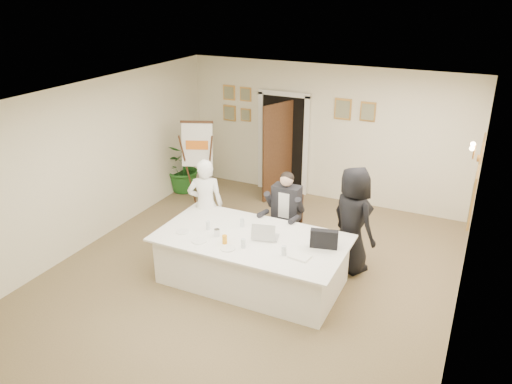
{
  "coord_description": "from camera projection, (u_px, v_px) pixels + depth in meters",
  "views": [
    {
      "loc": [
        3.0,
        -6.01,
        4.27
      ],
      "look_at": [
        -0.17,
        0.6,
        1.17
      ],
      "focal_mm": 35.0,
      "sensor_mm": 36.0,
      "label": 1
    }
  ],
  "objects": [
    {
      "name": "standing_man",
      "position": [
        206.0,
        205.0,
        8.37
      ],
      "size": [
        0.7,
        0.61,
        1.62
      ],
      "primitive_type": "imported",
      "rotation": [
        0.0,
        0.0,
        3.61
      ],
      "color": "white",
      "rests_on": "floor"
    },
    {
      "name": "pictures_back_wall",
      "position": [
        289.0,
        108.0,
        10.33
      ],
      "size": [
        3.4,
        0.06,
        0.8
      ],
      "primitive_type": null,
      "color": "#C89144",
      "rests_on": "wall_back"
    },
    {
      "name": "wall_right",
      "position": [
        468.0,
        236.0,
        6.11
      ],
      "size": [
        0.1,
        7.0,
        2.8
      ],
      "primitive_type": "cube",
      "color": "white",
      "rests_on": "floor"
    },
    {
      "name": "oj_glass",
      "position": [
        225.0,
        239.0,
        7.19
      ],
      "size": [
        0.07,
        0.07,
        0.13
      ],
      "primitive_type": "cylinder",
      "rotation": [
        0.0,
        0.0,
        0.02
      ],
      "color": "orange",
      "rests_on": "conference_table"
    },
    {
      "name": "wall_front",
      "position": [
        73.0,
        334.0,
        4.4
      ],
      "size": [
        6.0,
        0.1,
        2.8
      ],
      "primitive_type": "cube",
      "color": "white",
      "rests_on": "floor"
    },
    {
      "name": "seated_man",
      "position": [
        285.0,
        213.0,
        8.27
      ],
      "size": [
        0.64,
        0.68,
        1.46
      ],
      "primitive_type": null,
      "rotation": [
        0.0,
        0.0,
        -0.02
      ],
      "color": "black",
      "rests_on": "floor"
    },
    {
      "name": "pictures_right_wall",
      "position": [
        477.0,
        177.0,
        6.98
      ],
      "size": [
        0.06,
        2.2,
        0.8
      ],
      "primitive_type": null,
      "color": "#C89144",
      "rests_on": "wall_right"
    },
    {
      "name": "glass_c",
      "position": [
        284.0,
        251.0,
        6.88
      ],
      "size": [
        0.08,
        0.08,
        0.14
      ],
      "primitive_type": "cylinder",
      "rotation": [
        0.0,
        0.0,
        0.19
      ],
      "color": "silver",
      "rests_on": "conference_table"
    },
    {
      "name": "laptop_bag",
      "position": [
        324.0,
        239.0,
        7.05
      ],
      "size": [
        0.4,
        0.19,
        0.27
      ],
      "primitive_type": "cube",
      "rotation": [
        0.0,
        0.0,
        0.23
      ],
      "color": "black",
      "rests_on": "conference_table"
    },
    {
      "name": "wall_left",
      "position": [
        92.0,
        164.0,
        8.5
      ],
      "size": [
        0.1,
        7.0,
        2.8
      ],
      "primitive_type": "cube",
      "color": "white",
      "rests_on": "floor"
    },
    {
      "name": "wall_sconce",
      "position": [
        476.0,
        152.0,
        6.87
      ],
      "size": [
        0.2,
        0.3,
        0.24
      ],
      "primitive_type": null,
      "color": "#B5793A",
      "rests_on": "wall_right"
    },
    {
      "name": "standing_woman",
      "position": [
        353.0,
        220.0,
        7.72
      ],
      "size": [
        1.01,
        0.93,
        1.73
      ],
      "primitive_type": "imported",
      "rotation": [
        0.0,
        0.0,
        2.55
      ],
      "color": "black",
      "rests_on": "floor"
    },
    {
      "name": "paper_stack",
      "position": [
        300.0,
        257.0,
        6.84
      ],
      "size": [
        0.31,
        0.24,
        0.03
      ],
      "primitive_type": "cube",
      "rotation": [
        0.0,
        0.0,
        -0.14
      ],
      "color": "white",
      "rests_on": "conference_table"
    },
    {
      "name": "potted_palm",
      "position": [
        185.0,
        167.0,
        10.82
      ],
      "size": [
        1.05,
        0.92,
        1.11
      ],
      "primitive_type": "imported",
      "rotation": [
        0.0,
        0.0,
        -0.05
      ],
      "color": "#205C1E",
      "rests_on": "floor"
    },
    {
      "name": "glass_b",
      "position": [
        243.0,
        243.0,
        7.07
      ],
      "size": [
        0.07,
        0.07,
        0.14
      ],
      "primitive_type": "cylinder",
      "rotation": [
        0.0,
        0.0,
        -0.01
      ],
      "color": "silver",
      "rests_on": "conference_table"
    },
    {
      "name": "floor",
      "position": [
        249.0,
        276.0,
        7.85
      ],
      "size": [
        7.0,
        7.0,
        0.0
      ],
      "primitive_type": "plane",
      "color": "brown",
      "rests_on": "ground"
    },
    {
      "name": "laptop",
      "position": [
        267.0,
        229.0,
        7.33
      ],
      "size": [
        0.43,
        0.44,
        0.28
      ],
      "primitive_type": null,
      "rotation": [
        0.0,
        0.0,
        0.24
      ],
      "color": "#B7BABC",
      "rests_on": "conference_table"
    },
    {
      "name": "conference_table",
      "position": [
        252.0,
        259.0,
        7.54
      ],
      "size": [
        2.82,
        1.5,
        0.78
      ],
      "color": "white",
      "rests_on": "floor"
    },
    {
      "name": "doorway",
      "position": [
        281.0,
        147.0,
        10.55
      ],
      "size": [
        1.14,
        0.86,
        2.2
      ],
      "color": "black",
      "rests_on": "floor"
    },
    {
      "name": "steel_jug",
      "position": [
        217.0,
        233.0,
        7.41
      ],
      "size": [
        0.09,
        0.09,
        0.11
      ],
      "primitive_type": "cylinder",
      "rotation": [
        0.0,
        0.0,
        -0.03
      ],
      "color": "silver",
      "rests_on": "conference_table"
    },
    {
      "name": "glass_d",
      "position": [
        242.0,
        223.0,
        7.68
      ],
      "size": [
        0.07,
        0.07,
        0.14
      ],
      "primitive_type": "cylinder",
      "rotation": [
        0.0,
        0.0,
        0.03
      ],
      "color": "silver",
      "rests_on": "conference_table"
    },
    {
      "name": "plate_mid",
      "position": [
        199.0,
        241.0,
        7.28
      ],
      "size": [
        0.23,
        0.23,
        0.01
      ],
      "primitive_type": "cylinder",
      "rotation": [
        0.0,
        0.0,
        -0.02
      ],
      "color": "white",
      "rests_on": "conference_table"
    },
    {
      "name": "wall_back",
      "position": [
        325.0,
        134.0,
        10.21
      ],
      "size": [
        6.0,
        0.1,
        2.8
      ],
      "primitive_type": "cube",
      "color": "white",
      "rests_on": "floor"
    },
    {
      "name": "ceiling",
      "position": [
        248.0,
        99.0,
        6.76
      ],
      "size": [
        6.0,
        7.0,
        0.02
      ],
      "primitive_type": "cube",
      "color": "white",
      "rests_on": "wall_back"
    },
    {
      "name": "glass_a",
      "position": [
        208.0,
        225.0,
        7.6
      ],
      "size": [
        0.08,
        0.08,
        0.14
      ],
      "primitive_type": "cylinder",
      "rotation": [
        0.0,
        0.0,
        0.31
      ],
      "color": "silver",
      "rests_on": "conference_table"
    },
    {
      "name": "plate_near",
      "position": [
        228.0,
        248.0,
        7.07
      ],
      "size": [
        0.22,
        0.22,
        0.01
      ],
      "primitive_type": "cylinder",
      "rotation": [
        0.0,
        0.0,
        0.01
      ],
      "color": "white",
      "rests_on": "conference_table"
    },
    {
      "name": "plate_left",
      "position": [
        183.0,
        232.0,
        7.54
      ],
      "size": [
        0.23,
        0.23,
        0.01
      ],
      "primitive_type": "cylinder",
      "rotation": [
        0.0,
        0.0,
        0.14
      ],
      "color": "white",
      "rests_on": "conference_table"
    },
    {
      "name": "flip_chart",
      "position": [
        199.0,
        168.0,
        10.06
      ],
      "size": [
        0.63,
        0.49,
        1.75
      ],
      "color": "#331C10",
      "rests_on": "floor"
    }
  ]
}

